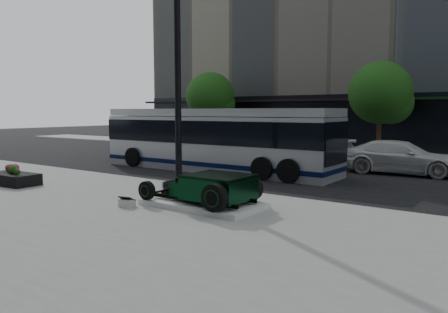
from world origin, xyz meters
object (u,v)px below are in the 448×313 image
Objects in this scene: transit_bus at (215,139)px; lamppost at (178,87)px; hot_rod at (212,187)px; flower_planter at (12,178)px; white_sedan at (401,157)px.

lamppost is at bearing -67.59° from transit_bus.
lamppost reaches higher than hot_rod.
hot_rod is 1.49× the size of flower_planter.
flower_planter is at bearing -171.91° from hot_rod.
lamppost is at bearing 143.17° from white_sedan.
flower_planter is 0.18× the size of transit_bus.
transit_bus is (3.20, 8.18, 1.12)m from flower_planter.
transit_bus is (-5.14, 6.99, 0.79)m from hot_rod.
flower_planter is at bearing 133.87° from white_sedan.
white_sedan is at bearing 48.28° from flower_planter.
white_sedan is at bearing 57.57° from lamppost.
transit_bus is at bearing 126.32° from hot_rod.
white_sedan is at bearing 77.58° from hot_rod.
flower_planter is 0.42× the size of white_sedan.
lamppost is 10.72m from white_sedan.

